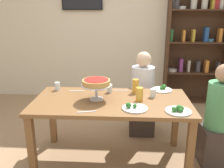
# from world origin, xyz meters

# --- Properties ---
(ground_plane) EXTENTS (12.00, 12.00, 0.00)m
(ground_plane) POSITION_xyz_m (0.00, 0.00, 0.00)
(ground_plane) COLOR #9E7A56
(rear_partition) EXTENTS (8.00, 0.12, 2.80)m
(rear_partition) POSITION_xyz_m (0.00, 2.20, 1.40)
(rear_partition) COLOR beige
(rear_partition) RESTS_ON ground_plane
(dining_table) EXTENTS (1.68, 0.84, 0.74)m
(dining_table) POSITION_xyz_m (0.00, 0.00, 0.65)
(dining_table) COLOR brown
(dining_table) RESTS_ON ground_plane
(bookshelf) EXTENTS (1.10, 0.30, 2.21)m
(bookshelf) POSITION_xyz_m (1.42, 2.02, 1.15)
(bookshelf) COLOR #422819
(bookshelf) RESTS_ON ground_plane
(diner_far_right) EXTENTS (0.34, 0.34, 1.15)m
(diner_far_right) POSITION_xyz_m (0.38, 0.69, 0.49)
(diner_far_right) COLOR #382D28
(diner_far_right) RESTS_ON ground_plane
(diner_head_east) EXTENTS (0.34, 0.34, 1.15)m
(diner_head_east) POSITION_xyz_m (1.16, 0.01, 0.49)
(diner_head_east) COLOR #382D28
(diner_head_east) RESTS_ON ground_plane
(deep_dish_pizza_stand) EXTENTS (0.33, 0.33, 0.23)m
(deep_dish_pizza_stand) POSITION_xyz_m (-0.16, 0.01, 0.92)
(deep_dish_pizza_stand) COLOR silver
(deep_dish_pizza_stand) RESTS_ON dining_table
(salad_plate_near_diner) EXTENTS (0.25, 0.25, 0.07)m
(salad_plate_near_diner) POSITION_xyz_m (0.65, -0.28, 0.76)
(salad_plate_near_diner) COLOR white
(salad_plate_near_diner) RESTS_ON dining_table
(salad_plate_far_diner) EXTENTS (0.25, 0.25, 0.07)m
(salad_plate_far_diner) POSITION_xyz_m (0.24, -0.23, 0.75)
(salad_plate_far_diner) COLOR white
(salad_plate_far_diner) RESTS_ON dining_table
(salad_plate_spare) EXTENTS (0.25, 0.25, 0.07)m
(salad_plate_spare) POSITION_xyz_m (0.59, 0.36, 0.76)
(salad_plate_spare) COLOR white
(salad_plate_spare) RESTS_ON dining_table
(beer_glass_amber_tall) EXTENTS (0.08, 0.08, 0.15)m
(beer_glass_amber_tall) POSITION_xyz_m (0.30, -0.01, 0.81)
(beer_glass_amber_tall) COLOR gold
(beer_glass_amber_tall) RESTS_ON dining_table
(beer_glass_amber_short) EXTENTS (0.08, 0.08, 0.16)m
(beer_glass_amber_short) POSITION_xyz_m (0.27, 0.28, 0.82)
(beer_glass_amber_short) COLOR gold
(beer_glass_amber_short) RESTS_ON dining_table
(water_glass_clear_near) EXTENTS (0.07, 0.07, 0.09)m
(water_glass_clear_near) POSITION_xyz_m (0.45, 0.12, 0.79)
(water_glass_clear_near) COLOR white
(water_glass_clear_near) RESTS_ON dining_table
(water_glass_clear_far) EXTENTS (0.06, 0.06, 0.09)m
(water_glass_clear_far) POSITION_xyz_m (-0.04, 0.25, 0.79)
(water_glass_clear_far) COLOR white
(water_glass_clear_far) RESTS_ON dining_table
(water_glass_clear_spare) EXTENTS (0.06, 0.06, 0.10)m
(water_glass_clear_spare) POSITION_xyz_m (-0.67, 0.30, 0.79)
(water_glass_clear_spare) COLOR white
(water_glass_clear_spare) RESTS_ON dining_table
(cutlery_fork_near) EXTENTS (0.18, 0.06, 0.00)m
(cutlery_fork_near) POSITION_xyz_m (-0.22, -0.33, 0.74)
(cutlery_fork_near) COLOR silver
(cutlery_fork_near) RESTS_ON dining_table
(cutlery_knife_near) EXTENTS (0.17, 0.08, 0.00)m
(cutlery_knife_near) POSITION_xyz_m (-0.18, 0.31, 0.74)
(cutlery_knife_near) COLOR silver
(cutlery_knife_near) RESTS_ON dining_table
(cutlery_fork_far) EXTENTS (0.18, 0.02, 0.00)m
(cutlery_fork_far) POSITION_xyz_m (-0.43, 0.27, 0.74)
(cutlery_fork_far) COLOR silver
(cutlery_fork_far) RESTS_ON dining_table
(cutlery_knife_far) EXTENTS (0.18, 0.02, 0.00)m
(cutlery_knife_far) POSITION_xyz_m (0.10, 0.32, 0.74)
(cutlery_knife_far) COLOR silver
(cutlery_knife_far) RESTS_ON dining_table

